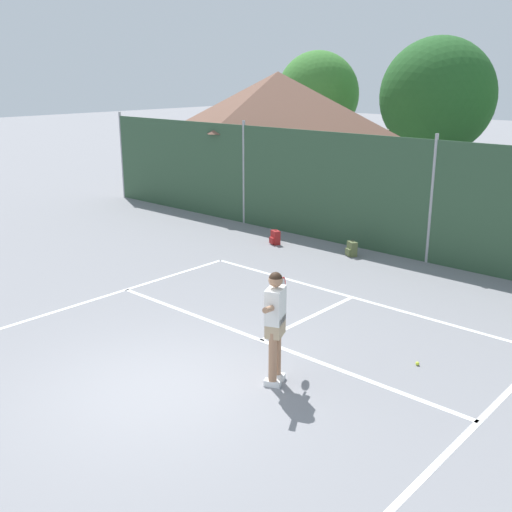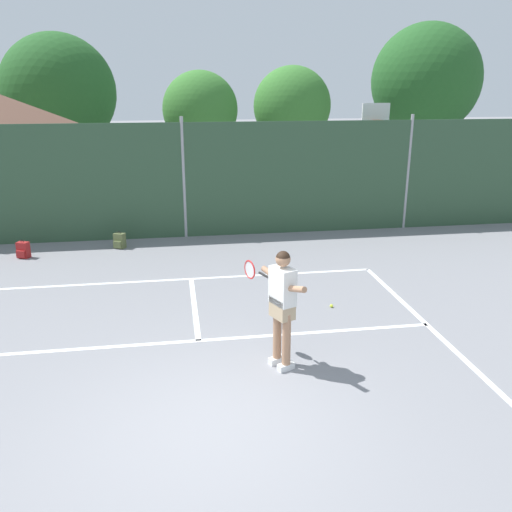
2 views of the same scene
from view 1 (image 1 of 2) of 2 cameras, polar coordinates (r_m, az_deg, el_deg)
name	(u,v)px [view 1 (image 1 of 2)]	position (r m, az deg, el deg)	size (l,w,h in m)	color
ground_plane	(156,390)	(9.81, -9.34, -12.32)	(120.00, 120.00, 0.00)	gray
court_markings	(187,375)	(10.17, -6.47, -11.06)	(8.30, 11.10, 0.01)	white
chainlink_fence	(431,203)	(16.10, 16.11, 4.84)	(26.09, 0.09, 3.31)	#2D4C33
clubhouse_building	(277,136)	(22.92, 2.01, 11.14)	(7.20, 4.95, 4.78)	beige
tennis_player	(275,318)	(9.44, 1.82, -5.79)	(0.72, 1.30, 1.85)	silver
tennis_ball	(417,364)	(10.77, 14.89, -9.71)	(0.07, 0.07, 0.07)	#CCE033
backpack_red	(275,238)	(17.48, 1.80, 1.73)	(0.33, 0.32, 0.46)	maroon
backpack_olive	(352,249)	(16.53, 8.95, 0.64)	(0.34, 0.33, 0.46)	#566038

